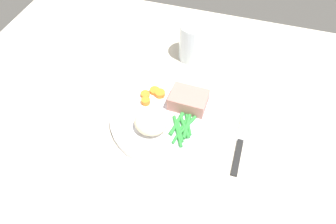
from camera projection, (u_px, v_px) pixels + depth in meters
The scene contains 9 objects.
dining_table at pixel (179, 124), 71.08cm from camera, with size 120.00×90.00×2.00cm.
dinner_plate at pixel (168, 117), 70.09cm from camera, with size 26.44×26.44×1.60cm, color white.
meat_portion at pixel (188, 100), 69.94cm from camera, with size 8.38×6.19×3.53cm, color #B2756B.
mashed_potatoes at pixel (151, 123), 65.38cm from camera, with size 7.16×6.31×4.30cm, color beige.
carrot_slices at pixel (152, 95), 72.52cm from camera, with size 5.57×6.21×1.27cm.
green_beans at pixel (182, 126), 66.94cm from camera, with size 5.40×10.66×0.89cm.
fork at pixel (99, 103), 73.60cm from camera, with size 1.44×16.60×0.40cm.
knife at pixel (241, 138), 67.26cm from camera, with size 1.70×20.50×0.64cm.
water_glass at pixel (194, 44), 80.96cm from camera, with size 7.90×7.90×10.34cm.
Camera 1 is at (10.04, -41.41, 58.01)cm, focal length 32.92 mm.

